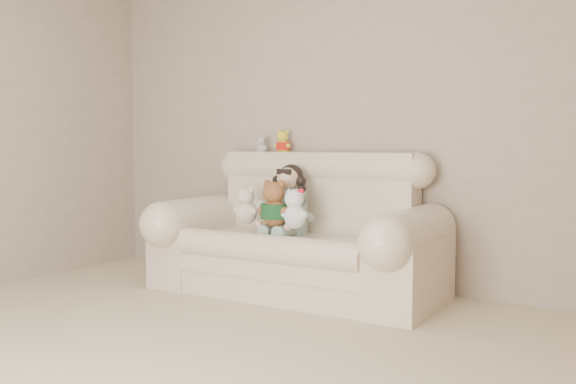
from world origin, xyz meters
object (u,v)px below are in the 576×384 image
at_px(sofa, 295,223).
at_px(white_cat, 295,204).
at_px(seated_child, 289,199).
at_px(cream_teddy, 246,202).
at_px(brown_teddy, 274,199).

distance_m(sofa, white_cat, 0.22).
height_order(sofa, seated_child, sofa).
distance_m(seated_child, cream_teddy, 0.31).
distance_m(seated_child, white_cat, 0.28).
bearing_deg(cream_teddy, seated_child, 9.13).
relative_size(seated_child, cream_teddy, 1.63).
relative_size(sofa, brown_teddy, 5.34).
height_order(sofa, cream_teddy, sofa).
bearing_deg(seated_child, brown_teddy, -94.58).
bearing_deg(white_cat, cream_teddy, -176.55).
bearing_deg(sofa, brown_teddy, -127.00).
height_order(brown_teddy, white_cat, brown_teddy).
xyz_separation_m(sofa, cream_teddy, (-0.37, -0.09, 0.15)).
bearing_deg(seated_child, sofa, -44.14).
height_order(white_cat, cream_teddy, white_cat).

